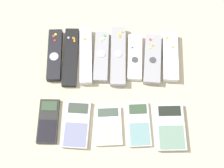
{
  "coord_description": "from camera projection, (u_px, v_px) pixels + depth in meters",
  "views": [
    {
      "loc": [
        0.01,
        -0.34,
        0.96
      ],
      "look_at": [
        0.0,
        0.03,
        0.01
      ],
      "focal_mm": 50.0,
      "sensor_mm": 36.0,
      "label": 1
    }
  ],
  "objects": [
    {
      "name": "ground_plane",
      "position": [
        112.0,
        95.0,
        1.02
      ],
      "size": [
        3.0,
        3.0,
        0.0
      ],
      "primitive_type": "plane",
      "color": "#B2A88E"
    },
    {
      "name": "remote_0",
      "position": [
        55.0,
        55.0,
        1.06
      ],
      "size": [
        0.05,
        0.19,
        0.02
      ],
      "rotation": [
        0.0,
        0.0,
        0.05
      ],
      "color": "black",
      "rests_on": "ground_plane"
    },
    {
      "name": "remote_1",
      "position": [
        71.0,
        57.0,
        1.06
      ],
      "size": [
        0.05,
        0.21,
        0.02
      ],
      "rotation": [
        0.0,
        0.0,
        0.01
      ],
      "color": "black",
      "rests_on": "ground_plane"
    },
    {
      "name": "remote_2",
      "position": [
        86.0,
        56.0,
        1.06
      ],
      "size": [
        0.05,
        0.21,
        0.03
      ],
      "rotation": [
        0.0,
        0.0,
        0.06
      ],
      "color": "silver",
      "rests_on": "ground_plane"
    },
    {
      "name": "remote_3",
      "position": [
        101.0,
        56.0,
        1.06
      ],
      "size": [
        0.05,
        0.18,
        0.02
      ],
      "rotation": [
        0.0,
        0.0,
        -0.01
      ],
      "color": "gray",
      "rests_on": "ground_plane"
    },
    {
      "name": "remote_4",
      "position": [
        118.0,
        56.0,
        1.06
      ],
      "size": [
        0.05,
        0.22,
        0.03
      ],
      "rotation": [
        0.0,
        0.0,
        0.01
      ],
      "color": "gray",
      "rests_on": "ground_plane"
    },
    {
      "name": "remote_5",
      "position": [
        135.0,
        57.0,
        1.06
      ],
      "size": [
        0.05,
        0.17,
        0.02
      ],
      "rotation": [
        0.0,
        0.0,
        -0.02
      ],
      "color": "white",
      "rests_on": "ground_plane"
    },
    {
      "name": "remote_6",
      "position": [
        152.0,
        59.0,
        1.05
      ],
      "size": [
        0.06,
        0.18,
        0.03
      ],
      "rotation": [
        0.0,
        0.0,
        -0.06
      ],
      "color": "gray",
      "rests_on": "ground_plane"
    },
    {
      "name": "remote_7",
      "position": [
        170.0,
        57.0,
        1.06
      ],
      "size": [
        0.05,
        0.18,
        0.03
      ],
      "rotation": [
        0.0,
        0.0,
        -0.02
      ],
      "color": "silver",
      "rests_on": "ground_plane"
    },
    {
      "name": "calculator_0",
      "position": [
        48.0,
        121.0,
        0.98
      ],
      "size": [
        0.06,
        0.14,
        0.01
      ],
      "rotation": [
        0.0,
        0.0,
        0.01
      ],
      "color": "black",
      "rests_on": "ground_plane"
    },
    {
      "name": "calculator_1",
      "position": [
        77.0,
        124.0,
        0.98
      ],
      "size": [
        0.08,
        0.15,
        0.01
      ],
      "rotation": [
        0.0,
        0.0,
        -0.04
      ],
      "color": "#B2B2B7",
      "rests_on": "ground_plane"
    },
    {
      "name": "calculator_2",
      "position": [
        108.0,
        126.0,
        0.98
      ],
      "size": [
        0.09,
        0.13,
        0.01
      ],
      "rotation": [
        0.0,
        0.0,
        0.07
      ],
      "color": "silver",
      "rests_on": "ground_plane"
    },
    {
      "name": "calculator_3",
      "position": [
        139.0,
        124.0,
        0.98
      ],
      "size": [
        0.08,
        0.15,
        0.01
      ],
      "rotation": [
        0.0,
        0.0,
        0.07
      ],
      "color": "#B2B2B7",
      "rests_on": "ground_plane"
    },
    {
      "name": "calculator_4",
      "position": [
        170.0,
        127.0,
        0.97
      ],
      "size": [
        0.09,
        0.15,
        0.02
      ],
      "rotation": [
        0.0,
        0.0,
        0.04
      ],
      "color": "#B2B2B7",
      "rests_on": "ground_plane"
    }
  ]
}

